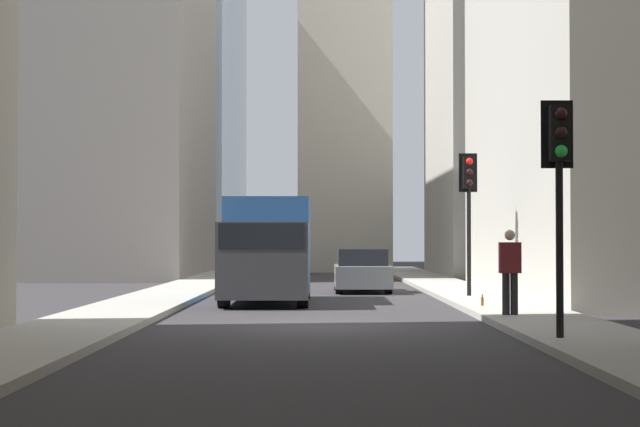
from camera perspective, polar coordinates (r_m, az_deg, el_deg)
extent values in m
plane|color=#302D30|center=(21.95, -0.05, -5.82)|extent=(135.00, 135.00, 0.00)
cube|color=#A8A399|center=(22.40, -11.69, -5.52)|extent=(90.00, 2.20, 0.14)
cube|color=#A8A399|center=(22.40, 11.60, -5.52)|extent=(90.00, 2.20, 0.14)
cube|color=#B7B2A5|center=(54.68, 11.32, 9.57)|extent=(12.90, 10.00, 24.14)
cube|color=gray|center=(53.53, -11.53, 7.01)|extent=(15.72, 10.00, 18.98)
cube|color=#B7B2A5|center=(61.62, 1.25, 9.06)|extent=(5.02, 5.02, 25.77)
cube|color=#285699|center=(30.92, -2.63, -1.68)|extent=(4.60, 2.25, 2.60)
cube|color=#38383D|center=(27.73, -2.93, -2.43)|extent=(1.90, 2.25, 1.90)
cube|color=black|center=(27.72, -2.93, -1.19)|extent=(1.92, 2.09, 0.64)
cylinder|color=black|center=(27.72, -0.90, -3.99)|extent=(0.88, 0.28, 0.88)
cylinder|color=black|center=(27.82, -4.97, -3.97)|extent=(0.88, 0.28, 0.88)
cylinder|color=black|center=(32.31, -0.77, -3.62)|extent=(0.88, 0.28, 0.88)
cylinder|color=black|center=(32.40, -4.26, -3.61)|extent=(0.88, 0.28, 0.88)
cube|color=slate|center=(36.38, 2.18, -3.24)|extent=(4.30, 1.78, 0.70)
cube|color=black|center=(36.17, 2.19, -2.26)|extent=(2.10, 1.58, 0.54)
cylinder|color=black|center=(37.78, 3.29, -3.48)|extent=(0.64, 0.22, 0.64)
cylinder|color=black|center=(37.72, 0.91, -3.49)|extent=(0.64, 0.22, 0.64)
cylinder|color=black|center=(35.08, 3.54, -3.64)|extent=(0.64, 0.22, 0.64)
cylinder|color=black|center=(35.02, 0.99, -3.65)|extent=(0.64, 0.22, 0.64)
cylinder|color=black|center=(18.11, 12.23, -1.82)|extent=(0.12, 0.12, 2.82)
cube|color=black|center=(18.19, 12.20, 4.05)|extent=(0.28, 0.32, 0.90)
cube|color=black|center=(18.34, 12.10, 4.01)|extent=(0.03, 0.52, 1.10)
sphere|color=black|center=(18.06, 12.31, 5.05)|extent=(0.20, 0.20, 0.20)
sphere|color=black|center=(18.03, 12.31, 4.10)|extent=(0.20, 0.20, 0.20)
sphere|color=green|center=(18.01, 12.32, 3.15)|extent=(0.20, 0.20, 0.20)
cylinder|color=black|center=(31.46, 7.68, -1.46)|extent=(0.12, 0.12, 3.03)
cube|color=black|center=(31.52, 7.67, 2.11)|extent=(0.28, 0.32, 0.90)
cube|color=black|center=(31.67, 7.63, 2.10)|extent=(0.03, 0.52, 1.10)
sphere|color=red|center=(31.38, 7.70, 2.68)|extent=(0.20, 0.20, 0.20)
sphere|color=black|center=(31.36, 7.70, 2.13)|extent=(0.20, 0.20, 0.20)
sphere|color=black|center=(31.34, 7.71, 1.58)|extent=(0.20, 0.20, 0.20)
cylinder|color=black|center=(23.50, 9.97, -4.10)|extent=(0.16, 0.16, 0.87)
cylinder|color=black|center=(23.47, 9.56, -4.11)|extent=(0.16, 0.16, 0.87)
cube|color=maroon|center=(23.46, 9.75, -2.26)|extent=(0.26, 0.44, 0.65)
sphere|color=beige|center=(23.46, 9.75, -1.10)|extent=(0.22, 0.22, 0.22)
cylinder|color=brown|center=(26.68, 8.36, -4.50)|extent=(0.07, 0.07, 0.20)
cylinder|color=brown|center=(26.68, 8.36, -4.22)|extent=(0.03, 0.03, 0.07)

